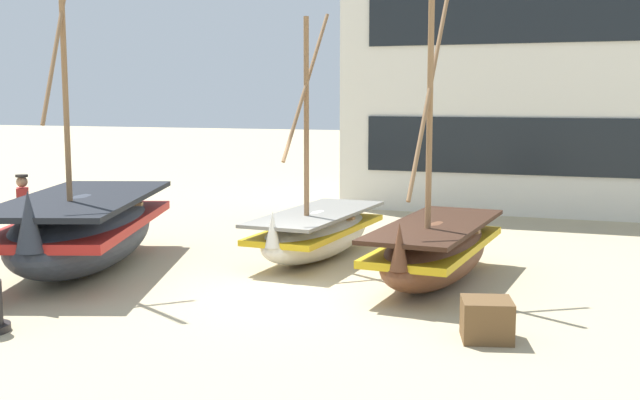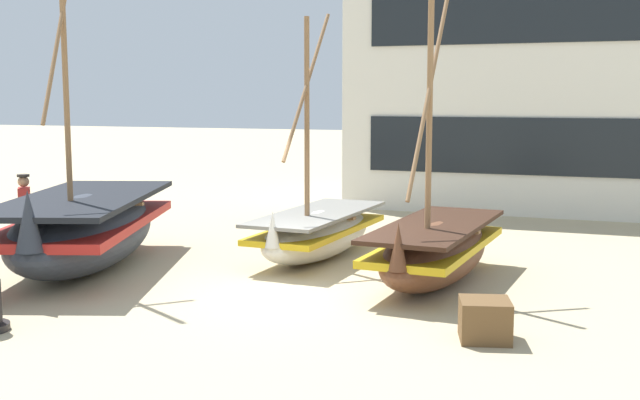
# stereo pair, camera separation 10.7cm
# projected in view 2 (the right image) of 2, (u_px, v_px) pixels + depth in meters

# --- Properties ---
(ground_plane) EXTENTS (120.00, 120.00, 0.00)m
(ground_plane) POSITION_uv_depth(u_px,v_px,m) (299.00, 290.00, 13.27)
(ground_plane) COLOR tan
(fishing_boat_near_left) EXTENTS (1.76, 4.40, 5.22)m
(fishing_boat_near_left) POSITION_uv_depth(u_px,v_px,m) (435.00, 249.00, 13.73)
(fishing_boat_near_left) COLOR brown
(fishing_boat_near_left) RESTS_ON ground
(fishing_boat_centre_large) EXTENTS (3.83, 5.85, 6.86)m
(fishing_boat_centre_large) POSITION_uv_depth(u_px,v_px,m) (84.00, 228.00, 14.85)
(fishing_boat_centre_large) COLOR #2D333D
(fishing_boat_centre_large) RESTS_ON ground
(fishing_boat_far_right) EXTENTS (1.68, 4.26, 4.85)m
(fishing_boat_far_right) POSITION_uv_depth(u_px,v_px,m) (318.00, 232.00, 15.89)
(fishing_boat_far_right) COLOR silver
(fishing_boat_far_right) RESTS_ON ground
(fisherman_by_hull) EXTENTS (0.39, 0.42, 1.68)m
(fisherman_by_hull) POSITION_uv_depth(u_px,v_px,m) (25.00, 217.00, 15.83)
(fisherman_by_hull) COLOR #33333D
(fisherman_by_hull) RESTS_ON ground
(cargo_crate) EXTENTS (0.80, 0.80, 0.55)m
(cargo_crate) POSITION_uv_depth(u_px,v_px,m) (485.00, 320.00, 10.53)
(cargo_crate) COLOR brown
(cargo_crate) RESTS_ON ground
(harbor_building_main) EXTENTS (11.34, 7.19, 7.20)m
(harbor_building_main) POSITION_uv_depth(u_px,v_px,m) (550.00, 83.00, 23.92)
(harbor_building_main) COLOR silver
(harbor_building_main) RESTS_ON ground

